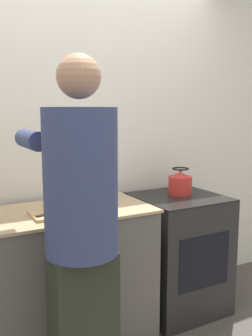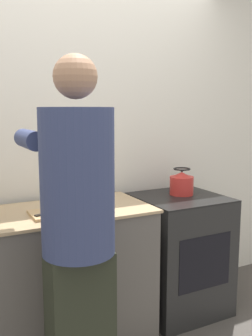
{
  "view_description": "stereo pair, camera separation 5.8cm",
  "coord_description": "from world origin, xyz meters",
  "px_view_note": "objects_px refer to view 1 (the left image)",
  "views": [
    {
      "loc": [
        -0.93,
        -1.91,
        1.53
      ],
      "look_at": [
        0.23,
        0.21,
        1.16
      ],
      "focal_mm": 40.0,
      "sensor_mm": 36.0,
      "label": 1
    },
    {
      "loc": [
        -0.87,
        -1.94,
        1.53
      ],
      "look_at": [
        0.23,
        0.21,
        1.16
      ],
      "focal_mm": 40.0,
      "sensor_mm": 36.0,
      "label": 2
    }
  ],
  "objects_px": {
    "cutting_board": "(56,214)",
    "knife": "(53,213)",
    "oven": "(178,253)",
    "kettle": "(180,183)",
    "person": "(81,227)"
  },
  "relations": [
    {
      "from": "cutting_board",
      "to": "kettle",
      "type": "xyz_separation_m",
      "value": [
        1.04,
        0.15,
        0.06
      ]
    },
    {
      "from": "person",
      "to": "knife",
      "type": "distance_m",
      "value": 0.46
    },
    {
      "from": "oven",
      "to": "knife",
      "type": "height_order",
      "value": "knife"
    },
    {
      "from": "oven",
      "to": "cutting_board",
      "type": "bearing_deg",
      "value": -174.16
    },
    {
      "from": "kettle",
      "to": "oven",
      "type": "bearing_deg",
      "value": -131.2
    },
    {
      "from": "oven",
      "to": "kettle",
      "type": "height_order",
      "value": "kettle"
    },
    {
      "from": "kettle",
      "to": "knife",
      "type": "bearing_deg",
      "value": -171.02
    },
    {
      "from": "cutting_board",
      "to": "oven",
      "type": "bearing_deg",
      "value": 5.84
    },
    {
      "from": "person",
      "to": "knife",
      "type": "bearing_deg",
      "value": 88.93
    },
    {
      "from": "knife",
      "to": "person",
      "type": "bearing_deg",
      "value": -108.63
    },
    {
      "from": "oven",
      "to": "kettle",
      "type": "relative_size",
      "value": 4.36
    },
    {
      "from": "cutting_board",
      "to": "knife",
      "type": "height_order",
      "value": "knife"
    },
    {
      "from": "cutting_board",
      "to": "knife",
      "type": "xyz_separation_m",
      "value": [
        -0.02,
        -0.02,
        0.01
      ]
    },
    {
      "from": "cutting_board",
      "to": "kettle",
      "type": "relative_size",
      "value": 1.44
    },
    {
      "from": "cutting_board",
      "to": "knife",
      "type": "relative_size",
      "value": 1.18
    }
  ]
}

